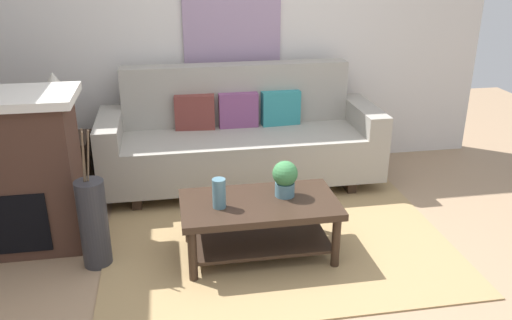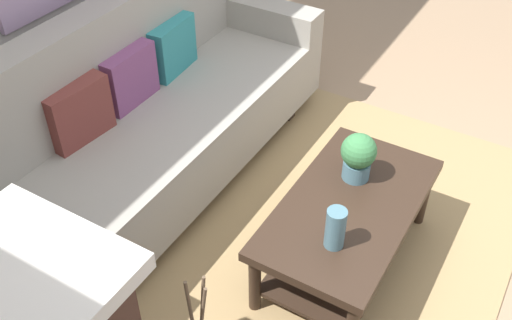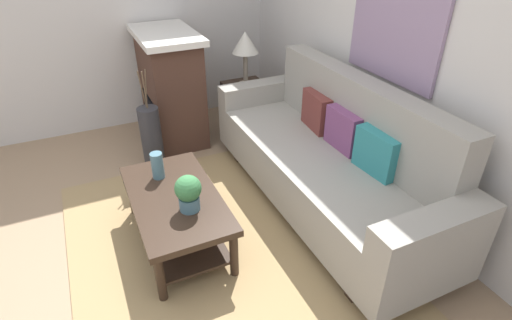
{
  "view_description": "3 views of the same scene",
  "coord_description": "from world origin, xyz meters",
  "px_view_note": "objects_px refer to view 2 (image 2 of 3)",
  "views": [
    {
      "loc": [
        -0.76,
        -3.02,
        2.08
      ],
      "look_at": [
        -0.08,
        0.89,
        0.48
      ],
      "focal_mm": 37.22,
      "sensor_mm": 36.0,
      "label": 1
    },
    {
      "loc": [
        -2.18,
        -0.41,
        2.43
      ],
      "look_at": [
        -0.31,
        0.7,
        0.61
      ],
      "focal_mm": 41.36,
      "sensor_mm": 36.0,
      "label": 2
    },
    {
      "loc": [
        2.18,
        -0.2,
        2.14
      ],
      "look_at": [
        -0.11,
        0.86,
        0.6
      ],
      "focal_mm": 28.2,
      "sensor_mm": 36.0,
      "label": 3
    }
  ],
  "objects_px": {
    "throw_pillow_maroon": "(78,113)",
    "throw_pillow_teal": "(172,47)",
    "coffee_table": "(348,220)",
    "couch": "(152,120)",
    "potted_plant_tabletop": "(358,156)",
    "throw_pillow_plum": "(129,77)",
    "tabletop_vase": "(335,228)"
  },
  "relations": [
    {
      "from": "couch",
      "to": "throw_pillow_plum",
      "type": "height_order",
      "value": "couch"
    },
    {
      "from": "throw_pillow_teal",
      "to": "potted_plant_tabletop",
      "type": "xyz_separation_m",
      "value": [
        -0.26,
        -1.34,
        -0.11
      ]
    },
    {
      "from": "tabletop_vase",
      "to": "couch",
      "type": "bearing_deg",
      "value": 75.61
    },
    {
      "from": "throw_pillow_maroon",
      "to": "throw_pillow_plum",
      "type": "bearing_deg",
      "value": 0.0
    },
    {
      "from": "throw_pillow_plum",
      "to": "tabletop_vase",
      "type": "distance_m",
      "value": 1.48
    },
    {
      "from": "coffee_table",
      "to": "couch",
      "type": "bearing_deg",
      "value": 87.65
    },
    {
      "from": "throw_pillow_maroon",
      "to": "coffee_table",
      "type": "xyz_separation_m",
      "value": [
        0.35,
        -1.39,
        -0.37
      ]
    },
    {
      "from": "throw_pillow_maroon",
      "to": "throw_pillow_plum",
      "type": "relative_size",
      "value": 1.0
    },
    {
      "from": "couch",
      "to": "tabletop_vase",
      "type": "xyz_separation_m",
      "value": [
        -0.34,
        -1.31,
        0.1
      ]
    },
    {
      "from": "couch",
      "to": "throw_pillow_teal",
      "type": "bearing_deg",
      "value": 17.26
    },
    {
      "from": "throw_pillow_maroon",
      "to": "tabletop_vase",
      "type": "relative_size",
      "value": 1.73
    },
    {
      "from": "throw_pillow_teal",
      "to": "potted_plant_tabletop",
      "type": "distance_m",
      "value": 1.36
    },
    {
      "from": "coffee_table",
      "to": "potted_plant_tabletop",
      "type": "xyz_separation_m",
      "value": [
        0.19,
        0.06,
        0.26
      ]
    },
    {
      "from": "throw_pillow_maroon",
      "to": "throw_pillow_plum",
      "type": "height_order",
      "value": "same"
    },
    {
      "from": "throw_pillow_maroon",
      "to": "throw_pillow_teal",
      "type": "relative_size",
      "value": 1.0
    },
    {
      "from": "tabletop_vase",
      "to": "potted_plant_tabletop",
      "type": "bearing_deg",
      "value": 11.78
    },
    {
      "from": "coffee_table",
      "to": "throw_pillow_maroon",
      "type": "bearing_deg",
      "value": 103.99
    },
    {
      "from": "couch",
      "to": "throw_pillow_teal",
      "type": "xyz_separation_m",
      "value": [
        0.4,
        0.12,
        0.25
      ]
    },
    {
      "from": "throw_pillow_teal",
      "to": "tabletop_vase",
      "type": "height_order",
      "value": "throw_pillow_teal"
    },
    {
      "from": "tabletop_vase",
      "to": "potted_plant_tabletop",
      "type": "distance_m",
      "value": 0.49
    },
    {
      "from": "throw_pillow_maroon",
      "to": "potted_plant_tabletop",
      "type": "xyz_separation_m",
      "value": [
        0.54,
        -1.34,
        -0.11
      ]
    },
    {
      "from": "throw_pillow_plum",
      "to": "tabletop_vase",
      "type": "height_order",
      "value": "throw_pillow_plum"
    },
    {
      "from": "couch",
      "to": "potted_plant_tabletop",
      "type": "height_order",
      "value": "couch"
    },
    {
      "from": "throw_pillow_maroon",
      "to": "throw_pillow_plum",
      "type": "distance_m",
      "value": 0.4
    },
    {
      "from": "throw_pillow_maroon",
      "to": "tabletop_vase",
      "type": "xyz_separation_m",
      "value": [
        0.06,
        -1.43,
        -0.15
      ]
    },
    {
      "from": "throw_pillow_maroon",
      "to": "throw_pillow_teal",
      "type": "distance_m",
      "value": 0.8
    },
    {
      "from": "throw_pillow_maroon",
      "to": "coffee_table",
      "type": "relative_size",
      "value": 0.33
    },
    {
      "from": "throw_pillow_maroon",
      "to": "coffee_table",
      "type": "bearing_deg",
      "value": -76.01
    },
    {
      "from": "couch",
      "to": "coffee_table",
      "type": "bearing_deg",
      "value": -92.35
    },
    {
      "from": "coffee_table",
      "to": "throw_pillow_plum",
      "type": "bearing_deg",
      "value": 87.86
    },
    {
      "from": "throw_pillow_teal",
      "to": "throw_pillow_plum",
      "type": "bearing_deg",
      "value": 180.0
    },
    {
      "from": "throw_pillow_teal",
      "to": "potted_plant_tabletop",
      "type": "height_order",
      "value": "throw_pillow_teal"
    }
  ]
}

